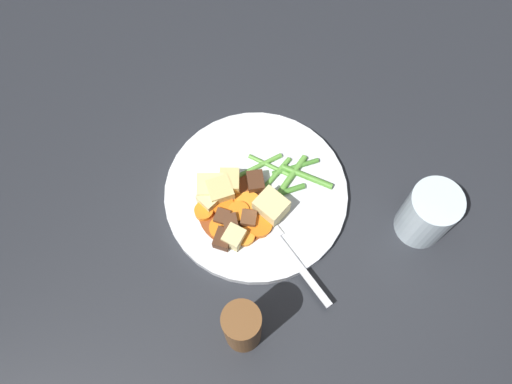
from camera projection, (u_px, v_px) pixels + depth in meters
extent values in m
plane|color=#26282D|center=(256.00, 196.00, 0.80)|extent=(3.00, 3.00, 0.00)
cylinder|color=white|center=(256.00, 194.00, 0.79)|extent=(0.26, 0.26, 0.02)
cylinder|color=brown|center=(236.00, 209.00, 0.77)|extent=(0.11, 0.11, 0.00)
cylinder|color=orange|center=(221.00, 228.00, 0.76)|extent=(0.05, 0.05, 0.01)
cylinder|color=orange|center=(234.00, 199.00, 0.77)|extent=(0.03, 0.03, 0.01)
cylinder|color=orange|center=(249.00, 204.00, 0.77)|extent=(0.05, 0.05, 0.01)
cylinder|color=orange|center=(260.00, 225.00, 0.76)|extent=(0.05, 0.05, 0.01)
cylinder|color=orange|center=(223.00, 206.00, 0.77)|extent=(0.04, 0.04, 0.01)
cylinder|color=orange|center=(239.00, 212.00, 0.76)|extent=(0.03, 0.03, 0.01)
cylinder|color=orange|center=(245.00, 237.00, 0.75)|extent=(0.04, 0.04, 0.01)
cylinder|color=orange|center=(204.00, 211.00, 0.76)|extent=(0.04, 0.04, 0.01)
cube|color=#EAD68C|center=(211.00, 188.00, 0.77)|extent=(0.05, 0.05, 0.03)
cube|color=#EAD68C|center=(234.00, 237.00, 0.74)|extent=(0.03, 0.03, 0.02)
cube|color=#EAD68C|center=(212.00, 198.00, 0.77)|extent=(0.04, 0.04, 0.02)
cube|color=#E5CC7A|center=(230.00, 182.00, 0.77)|extent=(0.04, 0.04, 0.03)
cube|color=#E5CC7A|center=(220.00, 191.00, 0.77)|extent=(0.05, 0.05, 0.03)
cube|color=#EAD68C|center=(271.00, 207.00, 0.76)|extent=(0.04, 0.05, 0.03)
cube|color=#4C2B19|center=(223.00, 239.00, 0.75)|extent=(0.03, 0.03, 0.02)
cube|color=brown|center=(249.00, 219.00, 0.76)|extent=(0.03, 0.03, 0.02)
cube|color=#56331E|center=(231.00, 224.00, 0.75)|extent=(0.03, 0.03, 0.02)
cube|color=#4C2B19|center=(256.00, 182.00, 0.78)|extent=(0.04, 0.04, 0.02)
cube|color=#56331E|center=(222.00, 218.00, 0.76)|extent=(0.02, 0.02, 0.02)
cylinder|color=#66AD42|center=(277.00, 173.00, 0.79)|extent=(0.06, 0.02, 0.01)
cylinder|color=#599E38|center=(307.00, 177.00, 0.79)|extent=(0.01, 0.08, 0.01)
cylinder|color=#66AD42|center=(269.00, 165.00, 0.79)|extent=(0.01, 0.07, 0.01)
cylinder|color=#4C8E33|center=(295.00, 167.00, 0.79)|extent=(0.05, 0.05, 0.01)
cylinder|color=#66AD42|center=(290.00, 178.00, 0.79)|extent=(0.08, 0.02, 0.01)
cylinder|color=#4C8E33|center=(277.00, 194.00, 0.78)|extent=(0.07, 0.07, 0.01)
cylinder|color=#66AD42|center=(257.00, 167.00, 0.79)|extent=(0.07, 0.05, 0.01)
cube|color=silver|center=(303.00, 271.00, 0.74)|extent=(0.06, 0.11, 0.00)
cube|color=silver|center=(274.00, 233.00, 0.76)|extent=(0.03, 0.03, 0.00)
cylinder|color=silver|center=(266.00, 213.00, 0.77)|extent=(0.02, 0.04, 0.00)
cylinder|color=silver|center=(263.00, 215.00, 0.77)|extent=(0.02, 0.04, 0.00)
cylinder|color=silver|center=(259.00, 218.00, 0.77)|extent=(0.02, 0.04, 0.00)
cylinder|color=silver|center=(255.00, 220.00, 0.76)|extent=(0.02, 0.04, 0.00)
cylinder|color=silver|center=(428.00, 214.00, 0.73)|extent=(0.07, 0.07, 0.10)
cylinder|color=brown|center=(242.00, 327.00, 0.67)|extent=(0.05, 0.05, 0.12)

